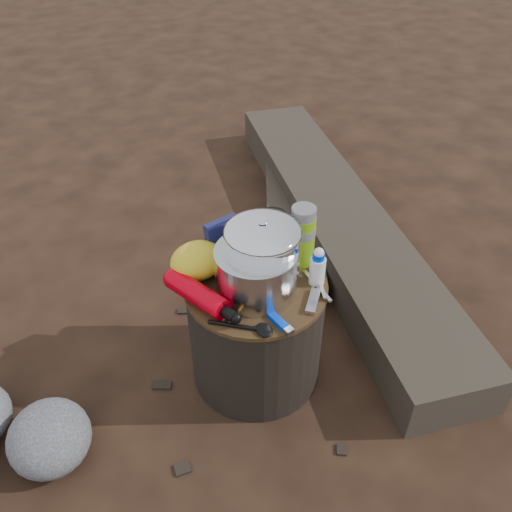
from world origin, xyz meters
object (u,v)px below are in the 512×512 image
camping_pot (262,253)px  travel_mug (272,232)px  thermos (302,236)px  log_main (337,220)px  fuel_bottle (198,294)px  stump (256,330)px

camping_pot → travel_mug: 0.16m
camping_pot → thermos: camping_pot is taller
log_main → fuel_bottle: 1.00m
camping_pot → thermos: (0.15, 0.02, -0.01)m
camping_pot → thermos: 0.15m
log_main → camping_pot: (-0.63, -0.46, 0.40)m
log_main → thermos: thermos is taller
stump → log_main: stump is taller
fuel_bottle → travel_mug: (0.29, 0.11, 0.03)m
travel_mug → camping_pot: bearing=-130.9°
log_main → stump: bearing=-130.0°
fuel_bottle → camping_pot: bearing=-22.8°
travel_mug → stump: bearing=-135.5°
fuel_bottle → travel_mug: bearing=-0.5°
fuel_bottle → thermos: thermos is taller
log_main → camping_pot: size_ratio=9.40×
camping_pot → thermos: size_ratio=1.11×
log_main → travel_mug: bearing=-132.4°
log_main → fuel_bottle: (-0.83, -0.45, 0.32)m
log_main → travel_mug: (-0.53, -0.35, 0.35)m
camping_pot → fuel_bottle: (-0.20, 0.01, -0.07)m
camping_pot → fuel_bottle: bearing=177.7°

